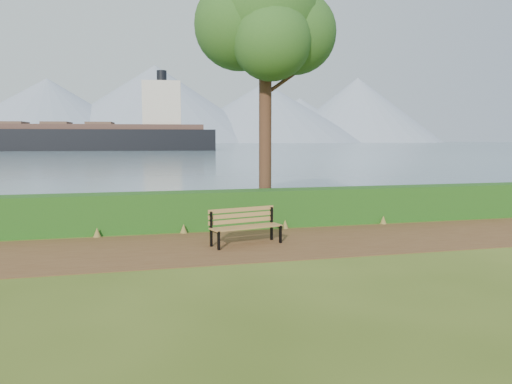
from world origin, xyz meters
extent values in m
plane|color=#3A5017|center=(0.00, 0.00, 0.00)|extent=(140.00, 140.00, 0.00)
cube|color=#56361D|center=(0.00, 0.30, 0.01)|extent=(40.00, 3.40, 0.01)
cube|color=#123F12|center=(0.00, 2.60, 0.50)|extent=(32.00, 0.85, 1.00)
cube|color=#476472|center=(0.00, 260.00, 0.01)|extent=(700.00, 510.00, 0.00)
cone|color=#7D8DA7|center=(-60.00, 395.00, 24.00)|extent=(160.00, 160.00, 48.00)
cone|color=#7D8DA7|center=(20.00, 405.00, 31.00)|extent=(190.00, 190.00, 62.00)
cone|color=#7D8DA7|center=(110.00, 400.00, 25.00)|extent=(170.00, 170.00, 50.00)
cone|color=#7D8DA7|center=(200.00, 410.00, 29.00)|extent=(150.00, 150.00, 58.00)
cone|color=#7D8DA7|center=(-10.00, 430.00, 17.50)|extent=(120.00, 120.00, 35.00)
cone|color=#7D8DA7|center=(150.00, 425.00, 20.00)|extent=(130.00, 130.00, 40.00)
cube|color=black|center=(-0.58, -0.11, 0.21)|extent=(0.06, 0.06, 0.41)
cube|color=black|center=(-0.68, 0.29, 0.40)|extent=(0.06, 0.06, 0.79)
cube|color=black|center=(-0.63, 0.09, 0.39)|extent=(0.16, 0.48, 0.05)
cube|color=black|center=(0.92, 0.27, 0.21)|extent=(0.06, 0.06, 0.41)
cube|color=black|center=(0.82, 0.66, 0.40)|extent=(0.06, 0.06, 0.79)
cube|color=black|center=(0.87, 0.46, 0.39)|extent=(0.16, 0.48, 0.05)
cube|color=olive|center=(0.16, 0.11, 0.41)|extent=(1.63, 0.48, 0.03)
cube|color=olive|center=(0.13, 0.22, 0.41)|extent=(1.63, 0.48, 0.03)
cube|color=olive|center=(0.11, 0.33, 0.41)|extent=(1.63, 0.48, 0.03)
cube|color=olive|center=(0.08, 0.45, 0.41)|extent=(1.63, 0.48, 0.03)
cube|color=olive|center=(0.06, 0.50, 0.52)|extent=(1.62, 0.44, 0.09)
cube|color=olive|center=(0.06, 0.50, 0.65)|extent=(1.62, 0.44, 0.09)
cube|color=olive|center=(0.06, 0.50, 0.78)|extent=(1.62, 0.44, 0.09)
cylinder|color=#341E15|center=(1.39, 3.29, 3.21)|extent=(0.36, 0.36, 6.43)
sphere|color=#184A19|center=(1.39, 3.29, 5.89)|extent=(3.04, 3.04, 3.04)
sphere|color=#184A19|center=(2.23, 3.20, 5.36)|extent=(2.32, 2.32, 2.32)
sphere|color=#184A19|center=(0.66, 3.43, 5.54)|extent=(2.50, 2.50, 2.50)
sphere|color=#184A19|center=(1.37, 2.62, 5.00)|extent=(2.14, 2.14, 2.14)
sphere|color=#184A19|center=(1.29, 3.93, 6.34)|extent=(1.96, 1.96, 1.96)
cylinder|color=#341E15|center=(1.79, 3.29, 3.93)|extent=(0.94, 0.11, 0.70)
cylinder|color=#341E15|center=(1.03, 3.38, 4.37)|extent=(0.73, 0.34, 0.64)
cube|color=black|center=(-15.09, 104.97, 1.37)|extent=(64.24, 16.83, 6.35)
cube|color=#47302A|center=(-15.09, 104.97, 5.09)|extent=(59.08, 15.28, 1.09)
cube|color=beige|center=(5.12, 102.76, 9.99)|extent=(8.93, 8.33, 9.98)
cylinder|color=black|center=(5.12, 102.76, 15.89)|extent=(2.18, 2.18, 3.18)
cube|color=brown|center=(-26.28, 106.19, 5.81)|extent=(6.06, 6.55, 0.73)
cube|color=brown|center=(-17.25, 105.21, 5.81)|extent=(6.06, 6.55, 0.73)
cube|color=brown|center=(-8.23, 104.22, 5.81)|extent=(6.06, 6.55, 0.73)
camera|label=1|loc=(-2.41, -10.50, 2.37)|focal=35.00mm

